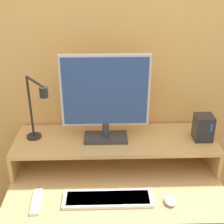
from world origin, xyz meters
TOP-DOWN VIEW (x-y plane):
  - wall_back at (0.00, 0.67)m, footprint 6.00×0.05m
  - desk at (0.00, 0.32)m, footprint 1.10×0.64m
  - monitor_shelf at (0.00, 0.47)m, footprint 1.10×0.34m
  - monitor at (-0.05, 0.46)m, footprint 0.46×0.13m
  - desk_lamp at (-0.40, 0.43)m, footprint 0.17×0.21m
  - router_dock at (0.47, 0.45)m, footprint 0.10×0.10m
  - keyboard at (-0.05, 0.16)m, footprint 0.43×0.12m
  - mouse at (0.25, 0.13)m, footprint 0.06×0.08m
  - remote_control at (-0.39, 0.15)m, footprint 0.05×0.17m

SIDE VIEW (x-z plane):
  - desk at x=0.00m, z-range 0.15..0.90m
  - remote_control at x=-0.39m, z-range 0.75..0.77m
  - keyboard at x=-0.05m, z-range 0.75..0.77m
  - mouse at x=0.25m, z-range 0.75..0.78m
  - monitor_shelf at x=0.00m, z-range 0.81..0.97m
  - router_dock at x=0.47m, z-range 0.91..1.06m
  - desk_lamp at x=-0.40m, z-range 0.93..1.29m
  - monitor at x=-0.05m, z-range 0.93..1.40m
  - wall_back at x=0.00m, z-range 0.00..2.50m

